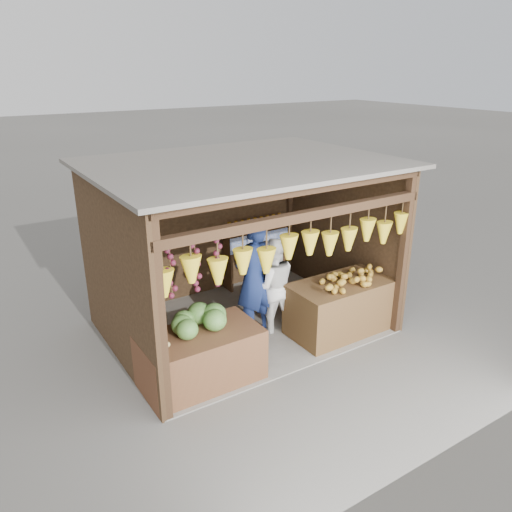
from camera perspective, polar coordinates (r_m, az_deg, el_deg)
The scene contains 12 objects.
ground at distance 8.15m, azimuth -1.44°, elevation -7.95°, with size 80.00×80.00×0.00m, color #514F49.
stall_structure at distance 7.43m, azimuth -1.60°, elevation 3.14°, with size 4.30×3.30×2.66m.
back_shelf at distance 9.29m, azimuth -0.07°, elevation 1.73°, with size 1.25×0.32×1.32m.
counter_left at distance 6.69m, azimuth -6.30°, elevation -11.49°, with size 1.56×0.85×0.73m, color #512D1B.
counter_right at distance 7.92m, azimuth 9.71°, elevation -5.75°, with size 1.66×0.85×0.84m, color #4B3319.
stool at distance 7.59m, azimuth -12.11°, elevation -9.60°, with size 0.30×0.30×0.28m, color black.
man_standing at distance 7.51m, azimuth -0.27°, elevation -2.59°, with size 0.68×0.45×1.88m, color navy.
woman_standing at distance 7.70m, azimuth 1.90°, elevation -3.36°, with size 0.75×0.58×1.54m, color white.
vendor_seated at distance 7.29m, azimuth -12.49°, elevation -5.33°, with size 0.48×0.31×0.98m, color #522920.
melon_pile at distance 6.49m, azimuth -6.72°, elevation -7.23°, with size 1.00×0.50×0.32m, color #175416, non-canonical shape.
tanfruit_pile at distance 6.22m, azimuth -11.44°, elevation -9.87°, with size 0.34×0.40×0.13m, color #A57F4C, non-canonical shape.
mango_pile at distance 7.66m, azimuth 10.31°, elevation -2.36°, with size 1.40×0.64×0.22m, color #C9641A, non-canonical shape.
Camera 1 is at (-3.67, -6.11, 3.95)m, focal length 35.00 mm.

